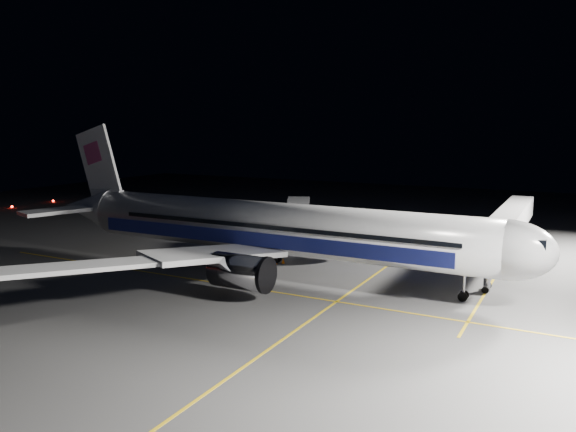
% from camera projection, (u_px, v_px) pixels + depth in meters
% --- Properties ---
extents(ground, '(200.00, 200.00, 0.00)m').
position_uv_depth(ground, '(275.00, 274.00, 62.77)').
color(ground, '#4C4C4F').
rests_on(ground, ground).
extents(guide_line_main, '(0.25, 80.00, 0.01)m').
position_uv_depth(guide_line_main, '(359.00, 286.00, 58.17)').
color(guide_line_main, gold).
rests_on(guide_line_main, ground).
extents(guide_line_cross, '(70.00, 0.25, 0.01)m').
position_uv_depth(guide_line_cross, '(247.00, 288.00, 57.53)').
color(guide_line_cross, gold).
rests_on(guide_line_cross, ground).
extents(guide_line_side, '(0.25, 40.00, 0.01)m').
position_uv_depth(guide_line_side, '(495.00, 277.00, 61.39)').
color(guide_line_side, gold).
rests_on(guide_line_side, ground).
extents(airliner, '(61.48, 54.22, 16.64)m').
position_uv_depth(airliner, '(266.00, 228.00, 62.44)').
color(airliner, silver).
rests_on(airliner, ground).
extents(jet_bridge, '(3.60, 34.40, 6.30)m').
position_uv_depth(jet_bridge, '(507.00, 225.00, 67.69)').
color(jet_bridge, '#B2B2B7').
rests_on(jet_bridge, ground).
extents(baggage_tug, '(2.88, 2.45, 1.88)m').
position_uv_depth(baggage_tug, '(310.00, 237.00, 79.52)').
color(baggage_tug, black).
rests_on(baggage_tug, ground).
extents(safety_cone_a, '(0.42, 0.42, 0.62)m').
position_uv_depth(safety_cone_a, '(283.00, 261.00, 67.58)').
color(safety_cone_a, orange).
rests_on(safety_cone_a, ground).
extents(safety_cone_b, '(0.36, 0.36, 0.54)m').
position_uv_depth(safety_cone_b, '(276.00, 262.00, 67.18)').
color(safety_cone_b, orange).
rests_on(safety_cone_b, ground).
extents(safety_cone_c, '(0.43, 0.43, 0.65)m').
position_uv_depth(safety_cone_c, '(313.00, 246.00, 75.82)').
color(safety_cone_c, orange).
rests_on(safety_cone_c, ground).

